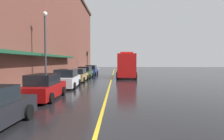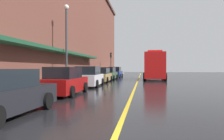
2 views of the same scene
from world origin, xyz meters
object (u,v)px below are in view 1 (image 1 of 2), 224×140
at_px(parked_car_1, 44,87).
at_px(fire_truck, 126,66).
at_px(street_lamp_left, 45,41).
at_px(parking_meter_1, 80,70).
at_px(parked_car_2, 67,79).
at_px(parked_car_3, 79,75).
at_px(parked_car_4, 85,72).
at_px(traffic_light_near, 87,58).
at_px(parked_car_5, 91,70).
at_px(parking_meter_2, 64,73).
at_px(parking_meter_0, 82,69).

distance_m(parked_car_1, fire_truck, 18.67).
bearing_deg(street_lamp_left, parking_meter_1, 87.53).
bearing_deg(fire_truck, parked_car_2, -25.97).
bearing_deg(parked_car_3, parked_car_4, 0.38).
relative_size(parked_car_2, parked_car_4, 1.00).
relative_size(parked_car_2, street_lamp_left, 0.68).
bearing_deg(fire_truck, parked_car_1, -17.71).
distance_m(parked_car_1, parked_car_4, 17.10).
bearing_deg(street_lamp_left, parked_car_4, 80.55).
distance_m(parked_car_3, traffic_light_near, 16.37).
bearing_deg(parked_car_2, parked_car_1, 177.96).
relative_size(parked_car_5, parking_meter_2, 3.64).
xyz_separation_m(parked_car_4, street_lamp_left, (-1.90, -11.42, 3.61)).
relative_size(parked_car_1, parking_meter_1, 3.41).
bearing_deg(parked_car_5, parked_car_4, 179.92).
distance_m(parked_car_4, parking_meter_1, 2.81).
bearing_deg(fire_truck, parked_car_4, -83.87).
xyz_separation_m(parked_car_1, parking_meter_2, (-1.34, 10.08, 0.29)).
bearing_deg(parking_meter_2, parking_meter_0, 90.00).
xyz_separation_m(parked_car_1, street_lamp_left, (-1.94, 5.69, 3.63)).
distance_m(parked_car_1, parked_car_5, 23.62).
relative_size(parked_car_1, street_lamp_left, 0.65).
bearing_deg(parked_car_1, street_lamp_left, 18.13).
xyz_separation_m(parked_car_3, parking_meter_1, (-1.35, 8.00, 0.32)).
relative_size(parked_car_4, parked_car_5, 0.98).
distance_m(parked_car_1, parked_car_3, 11.58).
bearing_deg(traffic_light_near, parked_car_5, -71.70).
bearing_deg(parked_car_4, traffic_light_near, 8.16).
bearing_deg(parking_meter_0, fire_truck, -30.66).
relative_size(street_lamp_left, traffic_light_near, 1.61).
height_order(parked_car_2, parking_meter_0, parked_car_2).
relative_size(parking_meter_0, traffic_light_near, 0.31).
height_order(parked_car_3, parking_meter_2, parked_car_3).
distance_m(parked_car_1, street_lamp_left, 7.02).
bearing_deg(fire_truck, parked_car_5, -133.07).
height_order(parked_car_3, parked_car_5, parked_car_5).
xyz_separation_m(parked_car_3, parked_car_5, (0.07, 12.05, 0.08)).
bearing_deg(traffic_light_near, street_lamp_left, -91.72).
xyz_separation_m(parking_meter_1, parking_meter_2, (0.00, -9.50, 0.00)).
xyz_separation_m(parked_car_2, parked_car_5, (0.07, 17.82, 0.02)).
distance_m(parked_car_5, parking_meter_0, 2.13).
relative_size(parking_meter_0, street_lamp_left, 0.19).
height_order(parked_car_2, street_lamp_left, street_lamp_left).
height_order(parked_car_4, parking_meter_1, parked_car_4).
bearing_deg(parked_car_1, parking_meter_1, 3.20).
bearing_deg(parking_meter_1, parking_meter_2, -90.00).
xyz_separation_m(parked_car_1, fire_truck, (6.17, 17.59, 1.01)).
bearing_deg(parked_car_1, parked_car_5, -0.90).
bearing_deg(parked_car_2, traffic_light_near, 1.41).
height_order(parking_meter_2, traffic_light_near, traffic_light_near).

